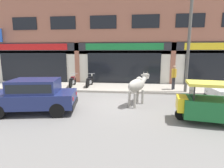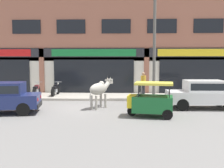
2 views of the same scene
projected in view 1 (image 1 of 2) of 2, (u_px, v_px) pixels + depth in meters
ground_plane at (119, 103)px, 9.05m from camera, size 90.00×90.00×0.00m
sidewalk at (122, 87)px, 12.75m from camera, size 19.00×3.18×0.14m
shop_building at (124, 36)px, 13.89m from camera, size 23.00×1.40×8.21m
cow at (137, 85)px, 8.55m from camera, size 1.25×1.95×1.61m
car_0 at (34, 94)px, 7.51m from camera, size 3.79×2.20×1.46m
auto_rickshaw at (205, 105)px, 6.46m from camera, size 2.09×1.43×1.52m
motorcycle_0 at (73, 81)px, 12.83m from camera, size 0.52×1.81×0.88m
motorcycle_1 at (90, 81)px, 12.85m from camera, size 0.52×1.81×0.88m
pedestrian at (174, 75)px, 11.57m from camera, size 0.36×0.39×1.60m
utility_pole at (189, 43)px, 10.51m from camera, size 0.18×0.18×6.05m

